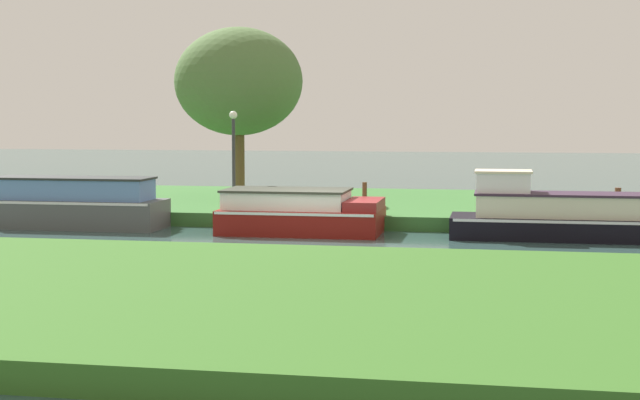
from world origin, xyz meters
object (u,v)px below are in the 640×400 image
Objects in this scene: maroon_cruiser at (300,213)px; mooring_post_far at (618,203)px; mooring_post_near at (365,198)px; willow_tree_left at (238,82)px; lamp_post at (234,147)px; black_narrowboat at (621,218)px; slate_barge at (62,205)px.

maroon_cruiser is 8.53m from mooring_post_far.
mooring_post_far is (6.86, 0.00, -0.03)m from mooring_post_near.
mooring_post_far is at bearing 10.07° from maroon_cruiser.
maroon_cruiser is 2.16m from mooring_post_near.
willow_tree_left is 4.61m from lamp_post.
maroon_cruiser is at bearing 180.00° from black_narrowboat.
slate_barge is 8.02m from willow_tree_left.
mooring_post_near is at bearing -10.43° from lamp_post.
mooring_post_near is (-6.77, 1.49, 0.28)m from black_narrowboat.
willow_tree_left is 6.44× the size of mooring_post_near.
willow_tree_left reaches higher than lamp_post.
slate_barge is at bearing -174.43° from mooring_post_far.
maroon_cruiser is 4.82× the size of mooring_post_near.
willow_tree_left is 7.69m from mooring_post_near.
slate_barge is 7.40× the size of mooring_post_far.
lamp_post reaches higher than black_narrowboat.
willow_tree_left is (-3.43, 6.24, 3.76)m from maroon_cruiser.
maroon_cruiser is (6.89, 0.00, -0.09)m from slate_barge.
maroon_cruiser is at bearing -135.85° from mooring_post_near.
mooring_post_far is (10.88, -0.74, -1.41)m from lamp_post.
mooring_post_far is (15.29, 1.49, 0.18)m from slate_barge.
mooring_post_near is at bearing 167.58° from black_narrowboat.
black_narrowboat is at bearing -0.00° from slate_barge.
mooring_post_far is at bearing 0.00° from mooring_post_near.
black_narrowboat is 6.94m from mooring_post_near.
willow_tree_left reaches higher than maroon_cruiser.
slate_barge is 2.12× the size of lamp_post.
black_narrowboat is 3.15× the size of lamp_post.
lamp_post reaches higher than slate_barge.
lamp_post is at bearing 176.11° from mooring_post_far.
willow_tree_left is 6.92× the size of mooring_post_far.
slate_barge is at bearing -169.97° from mooring_post_near.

